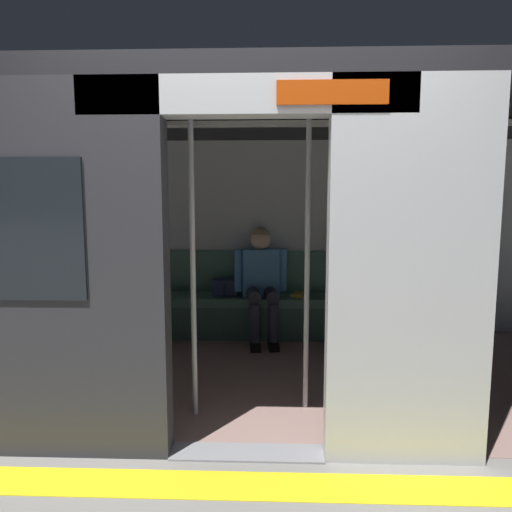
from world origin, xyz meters
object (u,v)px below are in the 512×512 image
Objects in this scene: book at (300,295)px; grab_pole_far at (307,262)px; handbag at (226,288)px; grab_pole_door at (193,264)px; bench_seat at (259,306)px; train_car at (249,198)px; person_seated at (261,276)px.

book is 0.11× the size of grab_pole_far.
handbag is 1.88m from grab_pole_door.
book is at bearing -177.13° from bench_seat.
grab_pole_far is (-0.73, 1.68, 0.51)m from handbag.
bench_seat is 1.95m from grab_pole_door.
handbag reaches higher than book.
grab_pole_door reaches higher than bench_seat.
handbag is 0.79m from book.
train_car is 3.10× the size of grab_pole_door.
handbag is at bearing -90.79° from grab_pole_door.
person_seated is 0.57× the size of grab_pole_door.
book is 2.07m from grab_pole_door.
book is (-0.48, -1.08, -1.01)m from train_car.
bench_seat is at bearing -101.97° from grab_pole_door.
grab_pole_door reaches higher than person_seated.
bench_seat is 0.45m from book.
book is 0.11× the size of grab_pole_door.
person_seated is 0.41m from handbag.
person_seated is at bearing 167.98° from handbag.
train_car reaches higher than bench_seat.
grab_pole_door is (0.33, 0.73, -0.43)m from train_car.
train_car is 24.62× the size of handbag.
handbag is 1.90m from grab_pole_far.
handbag is at bearing -74.36° from train_car.
bench_seat is 12.94× the size of handbag.
grab_pole_door is 1.00× the size of grab_pole_far.
grab_pole_far reaches higher than person_seated.
handbag is at bearing -66.43° from grab_pole_far.
person_seated is 1.68m from grab_pole_far.
train_car reaches higher than person_seated.
train_car is at bearing -114.17° from grab_pole_door.
grab_pole_door is 0.77m from grab_pole_far.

